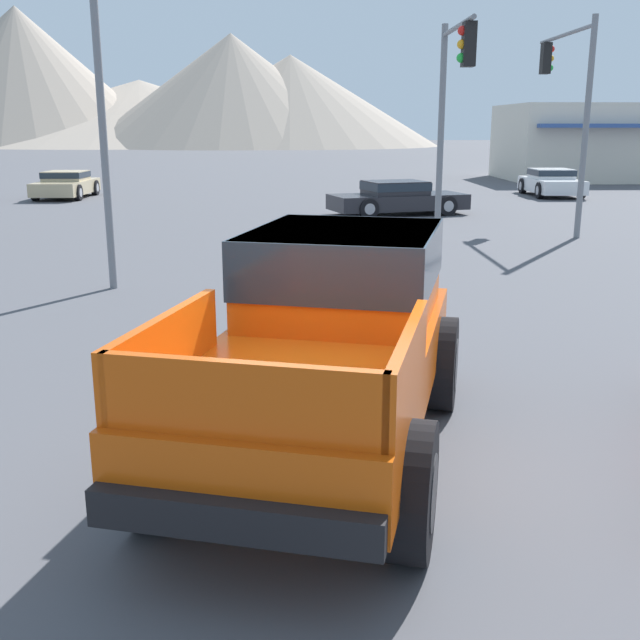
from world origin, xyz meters
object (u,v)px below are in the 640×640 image
at_px(orange_pickup_truck, 332,327).
at_px(parked_car_tan, 66,184).
at_px(parked_car_white, 551,182).
at_px(traffic_light_crosswalk, 568,87).
at_px(street_lamp_post, 96,38).
at_px(traffic_light_main, 452,91).
at_px(parked_car_dark, 397,197).

distance_m(orange_pickup_truck, parked_car_tan, 27.29).
distance_m(parked_car_white, traffic_light_crosswalk, 11.81).
xyz_separation_m(orange_pickup_truck, street_lamp_post, (-3.75, 7.05, 3.26)).
xyz_separation_m(traffic_light_main, street_lamp_post, (-7.04, -4.36, 0.68)).
bearing_deg(street_lamp_post, parked_car_white, 52.37).
height_order(parked_car_dark, traffic_light_crosswalk, traffic_light_crosswalk).
bearing_deg(traffic_light_main, parked_car_white, 152.85).
height_order(orange_pickup_truck, parked_car_tan, orange_pickup_truck).
height_order(parked_car_dark, traffic_light_main, traffic_light_main).
distance_m(traffic_light_main, traffic_light_crosswalk, 5.22).
xyz_separation_m(parked_car_white, parked_car_tan, (-20.63, -0.28, -0.02)).
height_order(parked_car_white, traffic_light_main, traffic_light_main).
xyz_separation_m(parked_car_dark, street_lamp_post, (-6.79, -11.76, 3.80)).
bearing_deg(parked_car_dark, traffic_light_crosswalk, 29.68).
distance_m(parked_car_tan, traffic_light_crosswalk, 20.48).
relative_size(parked_car_dark, parked_car_white, 1.21).
xyz_separation_m(orange_pickup_truck, parked_car_white, (10.59, 25.65, -0.53)).
bearing_deg(traffic_light_crosswalk, parked_car_white, -17.42).
height_order(parked_car_white, street_lamp_post, street_lamp_post).
bearing_deg(parked_car_white, orange_pickup_truck, 68.13).
height_order(orange_pickup_truck, parked_car_white, orange_pickup_truck).
height_order(parked_car_white, traffic_light_crosswalk, traffic_light_crosswalk).
bearing_deg(traffic_light_crosswalk, parked_car_dark, 46.38).
bearing_deg(parked_car_white, traffic_light_crosswalk, 73.15).
relative_size(parked_car_white, traffic_light_main, 0.76).
bearing_deg(traffic_light_crosswalk, street_lamp_post, 125.46).
xyz_separation_m(parked_car_white, traffic_light_crosswalk, (-3.39, -10.80, 3.39)).
bearing_deg(parked_car_dark, parked_car_tan, -133.32).
relative_size(parked_car_tan, traffic_light_crosswalk, 0.71).
height_order(traffic_light_main, street_lamp_post, street_lamp_post).
height_order(parked_car_dark, street_lamp_post, street_lamp_post).
xyz_separation_m(parked_car_dark, traffic_light_crosswalk, (4.16, -3.96, 3.40)).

